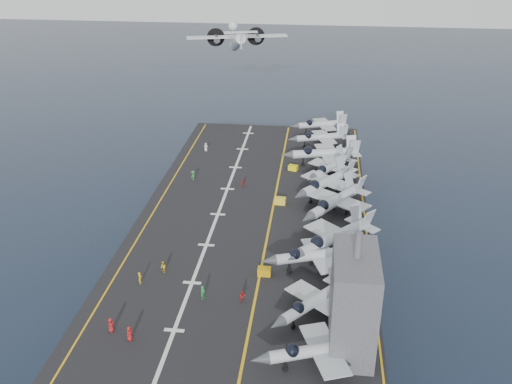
# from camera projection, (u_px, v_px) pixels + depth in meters

# --- Properties ---
(ground) EXTENTS (500.00, 500.00, 0.00)m
(ground) POSITION_uv_depth(u_px,v_px,m) (253.00, 269.00, 99.65)
(ground) COLOR #142135
(ground) RESTS_ON ground
(hull) EXTENTS (36.00, 90.00, 10.00)m
(hull) POSITION_uv_depth(u_px,v_px,m) (253.00, 244.00, 97.47)
(hull) COLOR #56595E
(hull) RESTS_ON ground
(flight_deck) EXTENTS (38.00, 92.00, 0.40)m
(flight_deck) POSITION_uv_depth(u_px,v_px,m) (253.00, 217.00, 95.20)
(flight_deck) COLOR black
(flight_deck) RESTS_ON hull
(foul_line) EXTENTS (0.35, 90.00, 0.02)m
(foul_line) POSITION_uv_depth(u_px,v_px,m) (271.00, 217.00, 94.80)
(foul_line) COLOR gold
(foul_line) RESTS_ON flight_deck
(landing_centerline) EXTENTS (0.50, 90.00, 0.02)m
(landing_centerline) POSITION_uv_depth(u_px,v_px,m) (218.00, 214.00, 95.74)
(landing_centerline) COLOR silver
(landing_centerline) RESTS_ON flight_deck
(deck_edge_port) EXTENTS (0.25, 90.00, 0.02)m
(deck_edge_port) POSITION_uv_depth(u_px,v_px,m) (154.00, 211.00, 96.89)
(deck_edge_port) COLOR gold
(deck_edge_port) RESTS_ON flight_deck
(deck_edge_stbd) EXTENTS (0.25, 90.00, 0.02)m
(deck_edge_stbd) POSITION_uv_depth(u_px,v_px,m) (365.00, 222.00, 93.17)
(deck_edge_stbd) COLOR gold
(deck_edge_stbd) RESTS_ON flight_deck
(island_superstructure) EXTENTS (5.00, 10.00, 15.00)m
(island_superstructure) POSITION_uv_depth(u_px,v_px,m) (354.00, 291.00, 63.47)
(island_superstructure) COLOR #56595E
(island_superstructure) RESTS_ON flight_deck
(fighter_jet_0) EXTENTS (15.65, 12.97, 4.65)m
(fighter_jet_0) POSITION_uv_depth(u_px,v_px,m) (318.00, 349.00, 62.59)
(fighter_jet_0) COLOR #919AA2
(fighter_jet_0) RESTS_ON flight_deck
(fighter_jet_1) EXTENTS (15.33, 15.82, 4.60)m
(fighter_jet_1) POSITION_uv_depth(u_px,v_px,m) (314.00, 300.00, 70.54)
(fighter_jet_1) COLOR #949EA6
(fighter_jet_1) RESTS_ON flight_deck
(fighter_jet_2) EXTENTS (16.48, 13.59, 4.91)m
(fighter_jet_2) POSITION_uv_depth(u_px,v_px,m) (316.00, 254.00, 79.91)
(fighter_jet_2) COLOR #99A1AA
(fighter_jet_2) RESTS_ON flight_deck
(fighter_jet_3) EXTENTS (19.30, 19.52, 5.72)m
(fighter_jet_3) POSITION_uv_depth(u_px,v_px,m) (335.00, 237.00, 83.43)
(fighter_jet_3) COLOR #979FA7
(fighter_jet_3) RESTS_ON flight_deck
(fighter_jet_4) EXTENTS (17.91, 19.32, 5.58)m
(fighter_jet_4) POSITION_uv_depth(u_px,v_px,m) (335.00, 200.00, 94.24)
(fighter_jet_4) COLOR gray
(fighter_jet_4) RESTS_ON flight_deck
(fighter_jet_5) EXTENTS (17.55, 18.54, 5.37)m
(fighter_jet_5) POSITION_uv_depth(u_px,v_px,m) (326.00, 181.00, 101.28)
(fighter_jet_5) COLOR gray
(fighter_jet_5) RESTS_ON flight_deck
(fighter_jet_6) EXTENTS (15.25, 16.74, 4.84)m
(fighter_jet_6) POSITION_uv_depth(u_px,v_px,m) (331.00, 166.00, 108.02)
(fighter_jet_6) COLOR #99A0AA
(fighter_jet_6) RESTS_ON flight_deck
(fighter_jet_7) EXTENTS (17.90, 14.12, 5.48)m
(fighter_jet_7) POSITION_uv_depth(u_px,v_px,m) (325.00, 152.00, 113.66)
(fighter_jet_7) COLOR gray
(fighter_jet_7) RESTS_ON flight_deck
(fighter_jet_8) EXTENTS (15.29, 12.54, 4.57)m
(fighter_jet_8) POSITION_uv_depth(u_px,v_px,m) (321.00, 136.00, 123.09)
(fighter_jet_8) COLOR #959CA5
(fighter_jet_8) RESTS_ON flight_deck
(tow_cart_a) EXTENTS (1.84, 1.20, 1.10)m
(tow_cart_a) POSITION_uv_depth(u_px,v_px,m) (264.00, 271.00, 79.38)
(tow_cart_a) COLOR #C08E0A
(tow_cart_a) RESTS_ON flight_deck
(tow_cart_b) EXTENTS (2.04, 1.42, 1.16)m
(tow_cart_b) POSITION_uv_depth(u_px,v_px,m) (280.00, 201.00, 99.00)
(tow_cart_b) COLOR gold
(tow_cart_b) RESTS_ON flight_deck
(tow_cart_c) EXTENTS (2.02, 1.61, 1.06)m
(tow_cart_c) POSITION_uv_depth(u_px,v_px,m) (293.00, 168.00, 112.19)
(tow_cart_c) COLOR yellow
(tow_cart_c) RESTS_ON flight_deck
(crew_0) EXTENTS (1.06, 1.29, 1.85)m
(crew_0) POSITION_uv_depth(u_px,v_px,m) (111.00, 325.00, 68.41)
(crew_0) COLOR #B21919
(crew_0) RESTS_ON flight_deck
(crew_1) EXTENTS (0.75, 1.07, 1.72)m
(crew_1) POSITION_uv_depth(u_px,v_px,m) (140.00, 278.00, 77.43)
(crew_1) COLOR yellow
(crew_1) RESTS_ON flight_deck
(crew_2) EXTENTS (1.17, 1.23, 1.71)m
(crew_2) POSITION_uv_depth(u_px,v_px,m) (163.00, 267.00, 79.84)
(crew_2) COLOR yellow
(crew_2) RESTS_ON flight_deck
(crew_3) EXTENTS (1.11, 1.33, 1.89)m
(crew_3) POSITION_uv_depth(u_px,v_px,m) (193.00, 176.00, 107.80)
(crew_3) COLOR #2D8536
(crew_3) RESTS_ON flight_deck
(crew_4) EXTENTS (0.74, 1.05, 1.66)m
(crew_4) POSITION_uv_depth(u_px,v_px,m) (243.00, 183.00, 105.16)
(crew_4) COLOR red
(crew_4) RESTS_ON flight_deck
(crew_5) EXTENTS (1.29, 1.18, 1.78)m
(crew_5) POSITION_uv_depth(u_px,v_px,m) (206.00, 147.00, 121.30)
(crew_5) COLOR silver
(crew_5) RESTS_ON flight_deck
(crew_6) EXTENTS (1.22, 1.38, 1.92)m
(crew_6) POSITION_uv_depth(u_px,v_px,m) (203.00, 292.00, 74.26)
(crew_6) COLOR #218F39
(crew_6) RESTS_ON flight_deck
(crew_7) EXTENTS (1.14, 0.88, 1.70)m
(crew_7) POSITION_uv_depth(u_px,v_px,m) (243.00, 297.00, 73.65)
(crew_7) COLOR #B21919
(crew_7) RESTS_ON flight_deck
(transport_plane) EXTENTS (27.89, 22.38, 5.77)m
(transport_plane) POSITION_uv_depth(u_px,v_px,m) (237.00, 43.00, 138.63)
(transport_plane) COLOR #BBBEC0
(fighter_jet_9) EXTENTS (15.29, 12.54, 4.57)m
(fighter_jet_9) POSITION_uv_depth(u_px,v_px,m) (322.00, 124.00, 130.68)
(fighter_jet_9) COLOR #959CA5
(fighter_jet_9) RESTS_ON flight_deck
(crew_8) EXTENTS (1.06, 1.29, 1.85)m
(crew_8) POSITION_uv_depth(u_px,v_px,m) (129.00, 333.00, 67.02)
(crew_8) COLOR #B21919
(crew_8) RESTS_ON flight_deck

